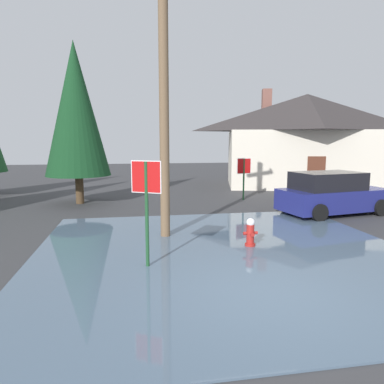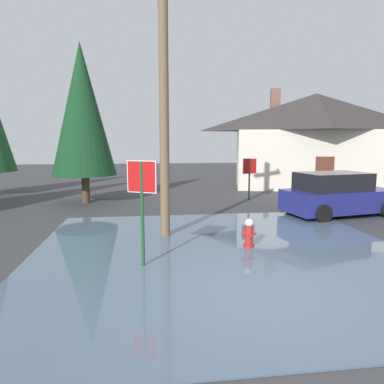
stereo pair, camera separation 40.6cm
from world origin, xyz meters
name	(u,v)px [view 1 (the left image)]	position (x,y,z in m)	size (l,w,h in m)	color
ground_plane	(269,301)	(0.00, 0.00, -0.05)	(80.00, 80.00, 0.10)	#38383A
flood_puddle	(225,253)	(-0.12, 2.67, 0.02)	(9.59, 9.42, 0.03)	#4C6075
lane_stop_bar	(359,346)	(0.66, -1.65, 0.00)	(4.05, 0.30, 0.01)	silver
stop_sign_near	(146,192)	(-2.10, 1.99, 1.73)	(0.64, 0.35, 2.42)	#1E4C28
fire_hydrant	(250,233)	(0.70, 3.09, 0.39)	(0.40, 0.34, 0.80)	#AD231E
utility_pole	(164,98)	(-1.46, 4.50, 4.04)	(1.60, 0.28, 7.74)	brown
stop_sign_far	(244,170)	(2.94, 10.56, 1.44)	(0.74, 0.17, 2.03)	#1E4C28
house	(306,139)	(8.53, 15.30, 2.99)	(11.40, 8.10, 6.22)	silver
parked_car	(332,194)	(5.29, 6.74, 0.79)	(4.51, 2.68, 1.66)	navy
pine_tree_mid_left	(76,109)	(-4.79, 10.87, 4.24)	(2.88, 2.88, 7.20)	#4C3823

